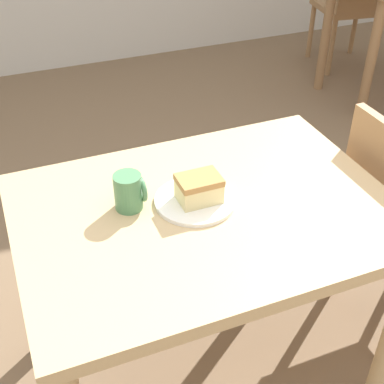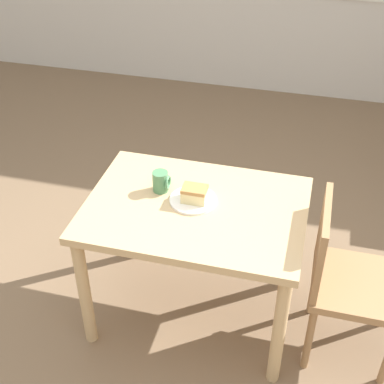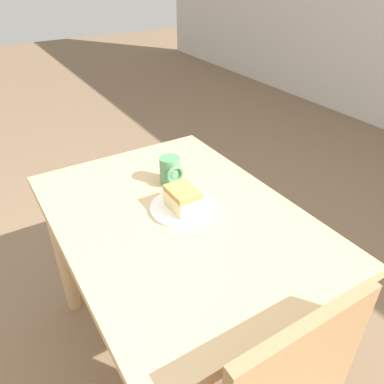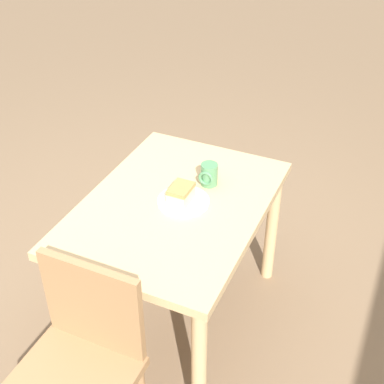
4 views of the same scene
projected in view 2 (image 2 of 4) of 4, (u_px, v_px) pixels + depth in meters
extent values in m
plane|color=#7A6047|center=(194.00, 335.00, 2.76)|extent=(14.00, 14.00, 0.00)
cube|color=tan|center=(195.00, 209.00, 2.50)|extent=(1.03, 0.74, 0.04)
cylinder|color=tan|center=(85.00, 293.00, 2.55)|extent=(0.06, 0.06, 0.67)
cylinder|color=tan|center=(279.00, 332.00, 2.36)|extent=(0.06, 0.06, 0.67)
cylinder|color=tan|center=(131.00, 212.00, 3.05)|extent=(0.06, 0.06, 0.67)
cylinder|color=tan|center=(294.00, 239.00, 2.86)|extent=(0.06, 0.06, 0.67)
cube|color=#9E754C|center=(358.00, 285.00, 2.46)|extent=(0.42, 0.42, 0.04)
cylinder|color=#9E754C|center=(309.00, 339.00, 2.49)|extent=(0.04, 0.04, 0.41)
cylinder|color=#9E754C|center=(314.00, 285.00, 2.77)|extent=(0.04, 0.04, 0.41)
cube|color=#9E754C|center=(321.00, 243.00, 2.37)|extent=(0.03, 0.40, 0.39)
cylinder|color=white|center=(193.00, 200.00, 2.51)|extent=(0.22, 0.22, 0.01)
cube|color=beige|center=(194.00, 195.00, 2.48)|extent=(0.11, 0.08, 0.06)
cube|color=#B27F47|center=(195.00, 189.00, 2.46)|extent=(0.12, 0.09, 0.02)
cylinder|color=#4C8456|center=(160.00, 181.00, 2.56)|extent=(0.08, 0.08, 0.10)
torus|color=#4C8456|center=(168.00, 183.00, 2.55)|extent=(0.01, 0.07, 0.07)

